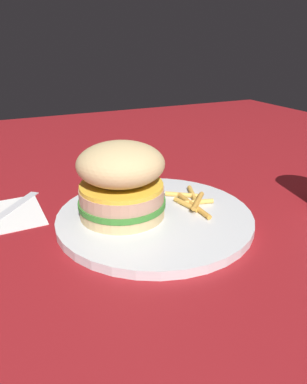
% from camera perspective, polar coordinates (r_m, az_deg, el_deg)
% --- Properties ---
extents(ground_plane, '(1.60, 1.60, 0.00)m').
position_cam_1_polar(ground_plane, '(0.50, 1.53, -4.38)').
color(ground_plane, maroon).
extents(plate, '(0.27, 0.27, 0.01)m').
position_cam_1_polar(plate, '(0.49, 0.00, -3.84)').
color(plate, silver).
rests_on(plate, ground_plane).
extents(sandwich, '(0.12, 0.12, 0.10)m').
position_cam_1_polar(sandwich, '(0.47, -5.18, 1.93)').
color(sandwich, tan).
rests_on(sandwich, plate).
extents(fries_pile, '(0.05, 0.10, 0.01)m').
position_cam_1_polar(fries_pile, '(0.52, 6.13, -1.36)').
color(fries_pile, '#E5B251').
rests_on(fries_pile, plate).
extents(napkin, '(0.11, 0.11, 0.00)m').
position_cam_1_polar(napkin, '(0.55, -23.16, -3.52)').
color(napkin, white).
rests_on(napkin, ground_plane).
extents(fork, '(0.12, 0.14, 0.00)m').
position_cam_1_polar(fork, '(0.55, -23.30, -3.35)').
color(fork, silver).
rests_on(fork, napkin).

